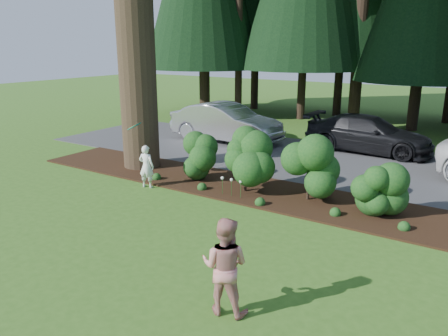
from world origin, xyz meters
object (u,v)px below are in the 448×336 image
car_silver_wagon (226,123)px  adult (225,266)px  frisbee (134,126)px  car_dark_suv (368,134)px  child (146,167)px

car_silver_wagon → adult: 12.54m
frisbee → adult: bearing=-35.7°
adult → frisbee: bearing=-48.7°
car_dark_suv → adult: (1.06, -12.03, 0.07)m
child → car_silver_wagon: bearing=-91.6°
frisbee → car_dark_suv: bearing=56.2°
adult → frisbee: frisbee is taller
car_dark_suv → adult: adult is taller
car_silver_wagon → child: size_ratio=3.88×
child → frisbee: bearing=-40.3°
adult → frisbee: (-6.15, 4.42, 0.91)m
child → frisbee: (-0.79, 0.40, 1.07)m
car_dark_suv → frisbee: frisbee is taller
car_silver_wagon → adult: size_ratio=3.12×
car_dark_suv → car_silver_wagon: bearing=105.8°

